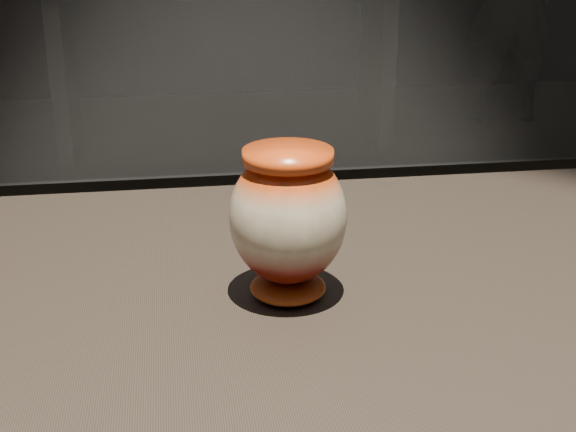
% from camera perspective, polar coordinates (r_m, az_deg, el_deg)
% --- Properties ---
extents(main_vase, '(0.13, 0.13, 0.15)m').
position_cam_1_polar(main_vase, '(0.76, 0.00, -0.19)').
color(main_vase, '#611108').
rests_on(main_vase, display_plinth).
extents(back_shelf, '(2.00, 0.60, 0.90)m').
position_cam_1_polar(back_shelf, '(4.39, -4.63, 13.10)').
color(back_shelf, black).
rests_on(back_shelf, ground).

